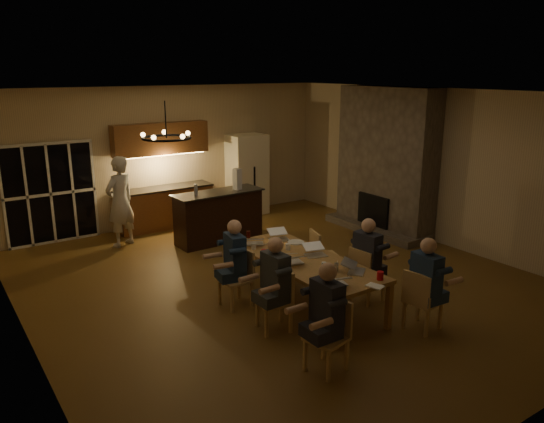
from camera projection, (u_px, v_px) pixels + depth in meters
The scene contains 44 objects.
floor at pixel (280, 282), 9.17m from camera, with size 9.00×9.00×0.00m, color brown.
back_wall at pixel (169, 156), 12.36m from camera, with size 8.00×0.04×3.20m, color #C9B38E.
left_wall at pixel (16, 233), 6.57m from camera, with size 0.04×9.00×3.20m, color #C9B38E.
right_wall at pixel (440, 167), 10.94m from camera, with size 0.04×9.00×3.20m, color #C9B38E.
ceiling at pixel (281, 92), 8.33m from camera, with size 8.00×9.00×0.04m, color white.
french_doors at pixel (50, 194), 10.99m from camera, with size 1.86×0.08×2.10m, color black.
fireplace at pixel (386, 160), 11.72m from camera, with size 0.58×2.50×3.20m, color #63574D.
kitchenette at pixel (164, 176), 12.04m from camera, with size 2.24×0.68×2.40m, color brown, non-canonical shape.
refrigerator at pixel (247, 175), 13.25m from camera, with size 0.90×0.68×2.00m, color #F0E8C9.
dining_table at pixel (304, 282), 8.22m from camera, with size 1.10×2.76×0.75m, color #B27747.
bar_island at pixel (219, 217), 11.20m from camera, with size 1.93×0.68×1.08m, color black.
chair_left_near at pixel (327, 337), 6.38m from camera, with size 0.44×0.44×0.89m, color tan, non-canonical shape.
chair_left_mid at pixel (274, 300), 7.39m from camera, with size 0.44×0.44×0.89m, color tan, non-canonical shape.
chair_left_far at pixel (235, 279), 8.15m from camera, with size 0.44×0.44×0.89m, color tan, non-canonical shape.
chair_right_near at pixel (423, 300), 7.42m from camera, with size 0.44×0.44×0.89m, color tan, non-canonical shape.
chair_right_mid at pixel (368, 274), 8.33m from camera, with size 0.44×0.44×0.89m, color tan, non-canonical shape.
chair_right_far at pixel (325, 255), 9.17m from camera, with size 0.44×0.44×0.89m, color tan, non-canonical shape.
person_left_near at pixel (327, 317), 6.37m from camera, with size 0.60×0.60×1.38m, color #272933, non-canonical shape.
person_right_near at pixel (425, 286), 7.28m from camera, with size 0.60×0.60×1.38m, color #1E334D, non-canonical shape.
person_left_mid at pixel (275, 285), 7.31m from camera, with size 0.60×0.60×1.38m, color #31363A, non-canonical shape.
person_right_mid at pixel (367, 261), 8.19m from camera, with size 0.60×0.60×1.38m, color #272933, non-canonical shape.
person_left_far at pixel (235, 263), 8.11m from camera, with size 0.60×0.60×1.38m, color #1E334D, non-canonical shape.
standing_person at pixel (120, 202), 10.84m from camera, with size 0.68×0.45×1.88m, color silver.
chandelier at pixel (167, 138), 6.51m from camera, with size 0.61×0.61×0.03m, color black.
laptop_a at pixel (335, 277), 7.14m from camera, with size 0.32×0.28×0.23m, color silver, non-canonical shape.
laptop_b at pixel (357, 265), 7.58m from camera, with size 0.32×0.28×0.23m, color silver, non-canonical shape.
laptop_c at pixel (292, 256), 7.93m from camera, with size 0.32×0.28×0.23m, color silver, non-canonical shape.
laptop_d at pixel (316, 249), 8.23m from camera, with size 0.32×0.28×0.23m, color silver, non-canonical shape.
laptop_e at pixel (254, 238), 8.78m from camera, with size 0.32×0.28×0.23m, color silver, non-canonical shape.
laptop_f at pixel (279, 234), 8.99m from camera, with size 0.32×0.28×0.23m, color silver, non-canonical shape.
mug_front at pixel (324, 265), 7.72m from camera, with size 0.07×0.07×0.10m, color white.
mug_mid at pixel (288, 247), 8.53m from camera, with size 0.08×0.08×0.10m, color white.
mug_back at pixel (254, 246), 8.54m from camera, with size 0.08×0.08×0.10m, color white.
redcup_near at pixel (380, 276), 7.31m from camera, with size 0.09×0.09×0.12m, color #B00B14.
redcup_mid at pixel (264, 253), 8.19m from camera, with size 0.09×0.09×0.12m, color #B00B14.
can_silver at pixel (336, 267), 7.62m from camera, with size 0.07×0.07×0.12m, color #B2B2B7.
can_cola at pixel (248, 234), 9.12m from camera, with size 0.07×0.07×0.12m, color #3F0F0C.
can_right at pixel (313, 246), 8.52m from camera, with size 0.07×0.07×0.12m, color #B2B2B7.
plate_near at pixel (349, 264), 7.87m from camera, with size 0.23×0.23×0.02m, color white.
plate_left at pixel (323, 280), 7.29m from camera, with size 0.23×0.23×0.02m, color white.
plate_far at pixel (296, 242), 8.88m from camera, with size 0.28×0.28×0.02m, color white.
notepad at pixel (375, 286), 7.10m from camera, with size 0.16×0.22×0.01m, color white.
bar_bottle at pixel (196, 190), 10.69m from camera, with size 0.08×0.08×0.24m, color #99999E.
bar_blender at pixel (237, 179), 11.22m from camera, with size 0.14×0.14×0.45m, color silver.
Camera 1 is at (-4.92, -6.97, 3.59)m, focal length 35.00 mm.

